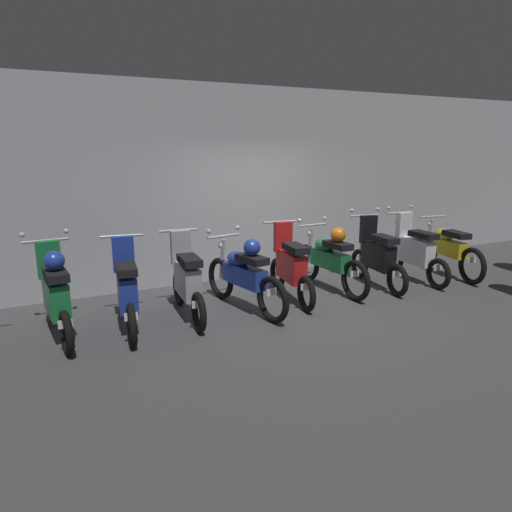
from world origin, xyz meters
The scene contains 11 objects.
ground_plane centered at (0.00, 0.00, 0.00)m, with size 80.00×80.00×0.00m, color #424244.
back_wall centered at (0.00, 1.97, 1.68)m, with size 16.00×0.30×3.36m, color #ADADB2.
motorbike_slot_0 centered at (-3.35, 0.32, 0.57)m, with size 0.59×1.68×1.29m.
motorbike_slot_1 centered at (-2.51, 0.23, 0.52)m, with size 0.56×1.68×1.18m.
motorbike_slot_2 centered at (-1.67, 0.30, 0.52)m, with size 0.56×1.68×1.18m.
motorbike_slot_3 centered at (-0.84, 0.20, 0.53)m, with size 0.60×1.94×1.15m.
motorbike_slot_4 centered at (0.01, 0.32, 0.52)m, with size 0.56×1.68×1.18m.
motorbike_slot_5 centered at (0.84, 0.44, 0.53)m, with size 0.59×1.95×1.15m.
motorbike_slot_6 centered at (1.68, 0.27, 0.53)m, with size 0.58×1.68×1.29m.
motorbike_slot_7 centered at (2.51, 0.26, 0.53)m, with size 0.59×1.68×1.29m.
motorbike_slot_8 centered at (3.35, 0.26, 0.49)m, with size 0.61×1.93×1.03m.
Camera 1 is at (-3.59, -5.67, 2.33)m, focal length 32.64 mm.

